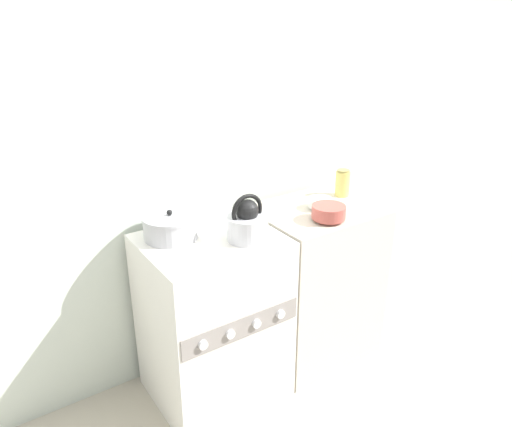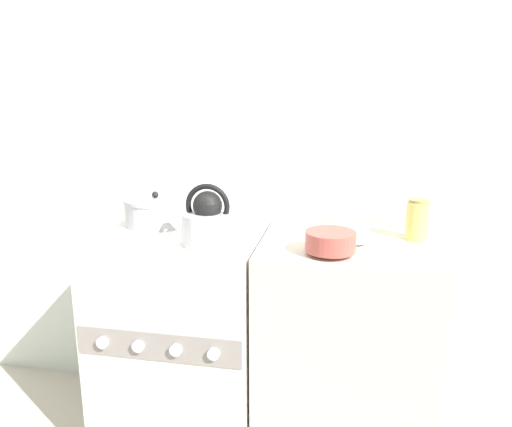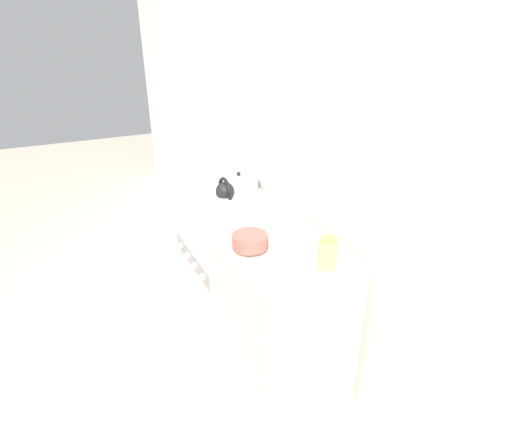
{
  "view_description": "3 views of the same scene",
  "coord_description": "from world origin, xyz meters",
  "px_view_note": "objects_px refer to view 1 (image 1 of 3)",
  "views": [
    {
      "loc": [
        -1.02,
        -1.64,
        1.94
      ],
      "look_at": [
        0.25,
        0.25,
        0.99
      ],
      "focal_mm": 35.0,
      "sensor_mm": 36.0,
      "label": 1
    },
    {
      "loc": [
        0.66,
        -1.54,
        1.48
      ],
      "look_at": [
        0.3,
        0.31,
        1.0
      ],
      "focal_mm": 35.0,
      "sensor_mm": 36.0,
      "label": 2
    },
    {
      "loc": [
        2.14,
        -0.64,
        1.89
      ],
      "look_at": [
        0.3,
        0.3,
        0.95
      ],
      "focal_mm": 28.0,
      "sensor_mm": 36.0,
      "label": 3
    }
  ],
  "objects_px": {
    "storage_jar": "(343,183)",
    "kettle": "(248,223)",
    "cooking_pot": "(170,226)",
    "small_ceramic_bowl": "(320,203)",
    "enamel_bowl": "(329,212)",
    "stove": "(213,318)"
  },
  "relations": [
    {
      "from": "kettle",
      "to": "small_ceramic_bowl",
      "type": "distance_m",
      "value": 0.53
    },
    {
      "from": "small_ceramic_bowl",
      "to": "cooking_pot",
      "type": "bearing_deg",
      "value": 170.54
    },
    {
      "from": "storage_jar",
      "to": "kettle",
      "type": "bearing_deg",
      "value": -167.64
    },
    {
      "from": "kettle",
      "to": "small_ceramic_bowl",
      "type": "height_order",
      "value": "kettle"
    },
    {
      "from": "stove",
      "to": "small_ceramic_bowl",
      "type": "bearing_deg",
      "value": -1.17
    },
    {
      "from": "enamel_bowl",
      "to": "small_ceramic_bowl",
      "type": "height_order",
      "value": "enamel_bowl"
    },
    {
      "from": "small_ceramic_bowl",
      "to": "storage_jar",
      "type": "relative_size",
      "value": 0.82
    },
    {
      "from": "stove",
      "to": "storage_jar",
      "type": "distance_m",
      "value": 1.06
    },
    {
      "from": "enamel_bowl",
      "to": "cooking_pot",
      "type": "bearing_deg",
      "value": 158.99
    },
    {
      "from": "stove",
      "to": "storage_jar",
      "type": "relative_size",
      "value": 5.79
    },
    {
      "from": "cooking_pot",
      "to": "stove",
      "type": "bearing_deg",
      "value": -39.95
    },
    {
      "from": "small_ceramic_bowl",
      "to": "enamel_bowl",
      "type": "bearing_deg",
      "value": -115.76
    },
    {
      "from": "kettle",
      "to": "storage_jar",
      "type": "height_order",
      "value": "kettle"
    },
    {
      "from": "enamel_bowl",
      "to": "storage_jar",
      "type": "relative_size",
      "value": 1.12
    },
    {
      "from": "storage_jar",
      "to": "cooking_pot",
      "type": "bearing_deg",
      "value": 177.02
    },
    {
      "from": "cooking_pot",
      "to": "small_ceramic_bowl",
      "type": "bearing_deg",
      "value": -9.46
    },
    {
      "from": "stove",
      "to": "cooking_pot",
      "type": "bearing_deg",
      "value": 140.05
    },
    {
      "from": "cooking_pot",
      "to": "kettle",
      "type": "bearing_deg",
      "value": -36.89
    },
    {
      "from": "stove",
      "to": "storage_jar",
      "type": "xyz_separation_m",
      "value": [
        0.91,
        0.07,
        0.54
      ]
    },
    {
      "from": "stove",
      "to": "kettle",
      "type": "height_order",
      "value": "kettle"
    },
    {
      "from": "enamel_bowl",
      "to": "small_ceramic_bowl",
      "type": "bearing_deg",
      "value": 64.24
    },
    {
      "from": "cooking_pot",
      "to": "storage_jar",
      "type": "distance_m",
      "value": 1.06
    }
  ]
}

